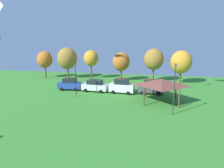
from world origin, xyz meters
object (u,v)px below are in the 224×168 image
parked_car_third_from_left (122,86)px  treeline_tree_2 (91,58)px  parked_car_rightmost_in_row (151,87)px  park_pavilion (161,82)px  treeline_tree_3 (121,62)px  treeline_tree_4 (154,59)px  light_post_1 (76,79)px  treeline_tree_0 (45,60)px  treeline_tree_1 (67,58)px  light_post_0 (174,87)px  parked_car_leftmost (70,84)px  parked_car_second_from_left (95,86)px  treeline_tree_5 (181,62)px

parked_car_third_from_left → treeline_tree_2: size_ratio=0.64×
parked_car_rightmost_in_row → park_pavilion: (1.61, -4.73, 1.83)m
treeline_tree_3 → treeline_tree_4: size_ratio=0.88×
parked_car_third_from_left → light_post_1: light_post_1 is taller
treeline_tree_3 → treeline_tree_4: (7.45, 0.82, 0.63)m
park_pavilion → light_post_1: 13.75m
park_pavilion → treeline_tree_0: treeline_tree_0 is taller
parked_car_third_from_left → park_pavilion: park_pavilion is taller
treeline_tree_4 → treeline_tree_1: bearing=-179.5°
parked_car_third_from_left → treeline_tree_3: (-2.15, 11.86, 3.18)m
treeline_tree_1 → treeline_tree_2: 6.10m
treeline_tree_2 → treeline_tree_3: bearing=-8.7°
parked_car_rightmost_in_row → treeline_tree_2: bearing=140.1°
park_pavilion → parked_car_third_from_left: bearing=148.5°
parked_car_rightmost_in_row → treeline_tree_1: (-21.01, 11.86, 3.71)m
light_post_0 → light_post_1: size_ratio=1.21×
treeline_tree_0 → treeline_tree_2: treeline_tree_2 is taller
parked_car_leftmost → treeline_tree_4: (15.39, 12.32, 3.97)m
park_pavilion → parked_car_leftmost: bearing=165.2°
parked_car_rightmost_in_row → treeline_tree_3: treeline_tree_3 is taller
parked_car_leftmost → light_post_1: bearing=-59.5°
treeline_tree_4 → treeline_tree_0: bearing=-178.2°
parked_car_third_from_left → treeline_tree_3: bearing=104.6°
parked_car_second_from_left → treeline_tree_2: 14.31m
parked_car_third_from_left → treeline_tree_0: (-21.82, 11.83, 3.33)m
parked_car_leftmost → treeline_tree_0: treeline_tree_0 is taller
parked_car_third_from_left → park_pavilion: bearing=-27.1°
park_pavilion → treeline_tree_4: (-1.37, 16.76, 2.01)m
treeline_tree_1 → park_pavilion: bearing=-36.2°
treeline_tree_1 → treeline_tree_4: bearing=0.5°
park_pavilion → treeline_tree_5: bearing=73.8°
treeline_tree_3 → treeline_tree_5: treeline_tree_5 is taller
parked_car_second_from_left → light_post_0: light_post_0 is taller
treeline_tree_2 → treeline_tree_1: bearing=-174.9°
treeline_tree_1 → parked_car_second_from_left: bearing=-48.5°
treeline_tree_3 → parked_car_leftmost: bearing=-124.6°
parked_car_third_from_left → light_post_0: size_ratio=0.70×
park_pavilion → light_post_0: light_post_0 is taller
parked_car_second_from_left → parked_car_rightmost_in_row: bearing=7.4°
light_post_0 → treeline_tree_5: (3.11, 20.81, 1.07)m
parked_car_leftmost → parked_car_third_from_left: (10.09, -0.36, 0.17)m
parked_car_third_from_left → parked_car_rightmost_in_row: size_ratio=1.03×
parked_car_second_from_left → park_pavilion: bearing=-15.3°
light_post_1 → treeline_tree_4: 20.81m
treeline_tree_3 → treeline_tree_4: treeline_tree_4 is taller
parked_car_second_from_left → light_post_0: 16.39m
treeline_tree_0 → treeline_tree_5: treeline_tree_5 is taller
parked_car_second_from_left → treeline_tree_5: (16.21, 11.28, 3.60)m
light_post_1 → treeline_tree_1: treeline_tree_1 is taller
parked_car_third_from_left → treeline_tree_2: treeline_tree_2 is taller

